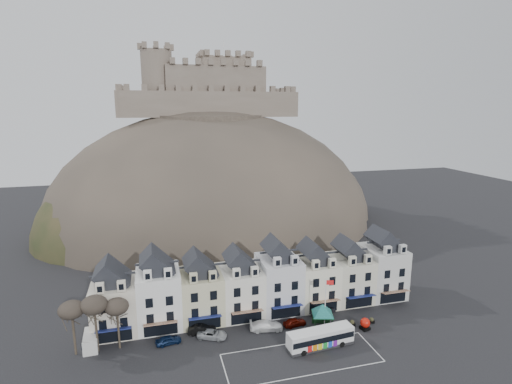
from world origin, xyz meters
The scene contains 21 objects.
ground centered at (0.00, 0.00, 0.00)m, with size 300.00×300.00×0.00m, color black.
coach_bay_markings centered at (2.00, 1.25, 0.00)m, with size 22.00×7.50×0.01m, color silver.
townhouse_terrace centered at (0.15, 15.97, 5.30)m, with size 54.40×9.35×11.80m.
castle_hill centered at (1.25, 68.95, 0.11)m, with size 100.00×76.00×68.00m.
castle centered at (0.51, 75.93, 40.19)m, with size 50.20×22.20×22.00m.
tree_left_far centered at (-29.00, 10.50, 6.90)m, with size 3.61×3.61×8.24m.
tree_left_mid centered at (-26.00, 10.50, 7.24)m, with size 3.78×3.78×8.64m.
tree_left_near centered at (-23.00, 10.50, 6.55)m, with size 3.43×3.43×7.84m.
bus centered at (5.63, 3.02, 1.58)m, with size 10.31×3.21×2.86m.
bus_shelter centered at (8.11, 7.81, 3.20)m, with size 6.24×6.24×4.12m.
red_buoy centered at (14.52, 5.60, 0.99)m, with size 1.56×1.56×1.93m.
flagpole centered at (8.47, 7.51, 4.89)m, with size 1.18×0.49×8.57m.
white_van centered at (-27.03, 11.79, 1.06)m, with size 2.23×4.73×2.12m.
planter_west centered at (16.53, 7.00, 0.48)m, with size 1.07×0.69×0.99m.
planter_east centered at (13.00, 7.00, 0.51)m, with size 1.17×0.81×1.06m.
car_navy centered at (-16.00, 9.64, 0.65)m, with size 1.54×3.82×1.30m, color #0C1C3E.
car_black centered at (-10.80, 11.07, 0.72)m, with size 1.52×4.35×1.43m, color black.
car_silver centered at (-9.43, 9.50, 0.63)m, with size 2.10×4.48×1.27m, color #AFB3B7.
car_white centered at (-0.75, 9.50, 0.77)m, with size 2.15×5.28×1.53m, color white.
car_maroon centered at (4.04, 9.50, 0.65)m, with size 1.53×3.79×1.29m, color #4C0B04.
car_charcoal centered at (10.00, 11.66, 0.74)m, with size 1.56×4.48×1.48m, color black.
Camera 1 is at (-17.28, -45.64, 34.81)m, focal length 28.00 mm.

